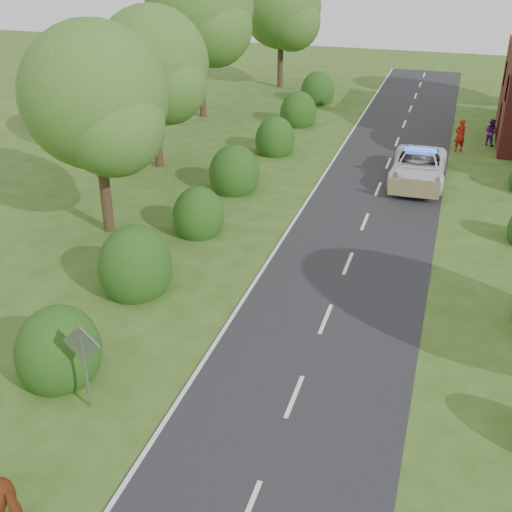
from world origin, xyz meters
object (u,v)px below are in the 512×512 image
(police_van, at_px, (418,167))
(pedestrian_purple, at_px, (491,132))
(road_sign, at_px, (83,355))
(pedestrian_red, at_px, (460,135))

(police_van, bearing_deg, pedestrian_purple, 64.10)
(road_sign, distance_m, pedestrian_red, 26.67)
(road_sign, relative_size, pedestrian_purple, 1.64)
(road_sign, bearing_deg, police_van, 71.22)
(road_sign, xyz_separation_m, police_van, (6.67, 19.62, -0.88))
(pedestrian_red, relative_size, pedestrian_purple, 1.20)
(police_van, bearing_deg, pedestrian_red, 71.71)
(road_sign, xyz_separation_m, pedestrian_purple, (10.11, 26.99, -0.88))
(road_sign, relative_size, pedestrian_red, 1.37)
(police_van, xyz_separation_m, pedestrian_red, (1.77, 5.66, 0.15))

